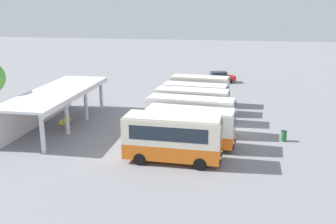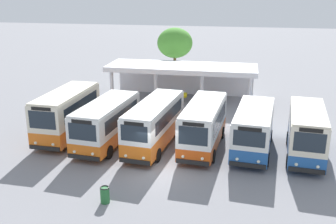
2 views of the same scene
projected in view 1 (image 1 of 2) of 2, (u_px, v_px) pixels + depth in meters
name	position (u px, v px, depth m)	size (l,w,h in m)	color
ground_plane	(232.00, 131.00, 34.47)	(180.00, 180.00, 0.00)	gray
city_bus_nearest_orange	(173.00, 137.00, 27.29)	(2.59, 7.12, 3.48)	black
city_bus_second_in_row	(190.00, 126.00, 30.39)	(2.95, 7.35, 3.12)	black
city_bus_middle_cream	(191.00, 113.00, 33.62)	(2.86, 7.96, 3.20)	black
city_bus_fourth_amber	(192.00, 104.00, 36.86)	(2.68, 7.37, 3.21)	black
city_bus_fifth_blue	(195.00, 97.00, 40.08)	(2.94, 7.06, 3.04)	black
city_bus_far_end_green	(200.00, 89.00, 43.21)	(2.74, 6.76, 3.24)	black
parked_car_flank	(219.00, 77.00, 55.59)	(2.85, 4.71, 1.62)	black
terminal_canopy	(52.00, 99.00, 35.46)	(14.51, 4.75, 3.40)	silver
waiting_chair_end_by_column	(62.00, 123.00, 34.94)	(0.46, 0.46, 0.86)	slate
waiting_chair_second_from_end	(66.00, 121.00, 35.57)	(0.46, 0.46, 0.86)	slate
waiting_chair_middle_seat	(70.00, 119.00, 36.20)	(0.46, 0.46, 0.86)	slate
litter_bin_apron	(284.00, 136.00, 31.86)	(0.49, 0.49, 0.90)	#266633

